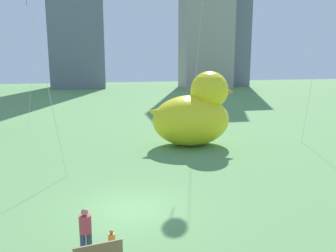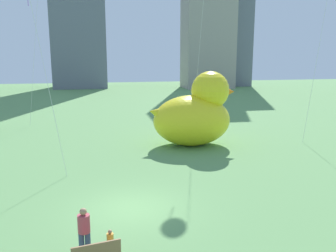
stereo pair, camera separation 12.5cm
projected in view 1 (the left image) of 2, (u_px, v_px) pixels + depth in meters
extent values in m
plane|color=#5F9153|center=(131.00, 209.00, 14.87)|extent=(140.00, 140.00, 0.00)
cube|color=olive|center=(98.00, 251.00, 10.45)|extent=(1.45, 0.32, 0.45)
cylinder|color=#38476B|center=(83.00, 244.00, 11.35)|extent=(0.18, 0.18, 0.78)
cylinder|color=#38476B|center=(89.00, 243.00, 11.39)|extent=(0.18, 0.18, 0.78)
cylinder|color=#B23F4C|center=(85.00, 224.00, 11.24)|extent=(0.39, 0.39, 0.59)
sphere|color=#A87C5B|center=(85.00, 212.00, 11.15)|extent=(0.23, 0.23, 0.23)
cylinder|color=silver|center=(110.00, 250.00, 11.33)|extent=(0.10, 0.10, 0.44)
cylinder|color=silver|center=(114.00, 250.00, 11.35)|extent=(0.10, 0.10, 0.44)
cylinder|color=gold|center=(112.00, 239.00, 11.26)|extent=(0.22, 0.22, 0.33)
sphere|color=#A87C5B|center=(111.00, 232.00, 11.22)|extent=(0.13, 0.13, 0.13)
ellipsoid|color=yellow|center=(191.00, 120.00, 25.05)|extent=(5.46, 4.03, 3.56)
sphere|color=yellow|center=(209.00, 90.00, 24.90)|extent=(2.66, 2.66, 2.66)
cone|color=orange|center=(225.00, 92.00, 25.17)|extent=(1.20, 1.20, 1.20)
cone|color=yellow|center=(158.00, 113.00, 24.46)|extent=(1.63, 1.42, 1.71)
cube|color=slate|center=(75.00, 4.00, 66.74)|extent=(9.95, 7.99, 31.21)
cube|color=#9E938C|center=(206.00, 5.00, 66.43)|extent=(9.20, 6.62, 30.94)
cube|color=slate|center=(226.00, 14.00, 73.18)|extent=(7.50, 9.43, 28.86)
cylinder|color=silver|center=(32.00, 11.00, 17.72)|extent=(2.58, 1.75, 16.88)
cylinder|color=silver|center=(32.00, 58.00, 31.28)|extent=(1.56, 0.08, 12.02)
cylinder|color=silver|center=(200.00, 29.00, 30.10)|extent=(1.00, 0.75, 16.83)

